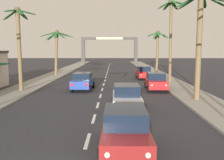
{
  "coord_description": "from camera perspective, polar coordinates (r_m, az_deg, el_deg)",
  "views": [
    {
      "loc": [
        1.15,
        -6.97,
        3.95
      ],
      "look_at": [
        1.04,
        8.0,
        2.2
      ],
      "focal_mm": 42.41,
      "sensor_mm": 36.0,
      "label": 1
    }
  ],
  "objects": [
    {
      "name": "sidewalk_right",
      "position": [
        28.05,
        14.14,
        -1.48
      ],
      "size": [
        3.2,
        110.0,
        0.14
      ],
      "primitive_type": "cube",
      "color": "gray",
      "rests_on": "ground"
    },
    {
      "name": "sidewalk_left",
      "position": [
        28.68,
        -17.77,
        -1.42
      ],
      "size": [
        3.2,
        110.0,
        0.14
      ],
      "primitive_type": "cube",
      "color": "gray",
      "rests_on": "ground"
    },
    {
      "name": "lane_markings",
      "position": [
        26.97,
        -1.15,
        -1.74
      ],
      "size": [
        4.28,
        86.7,
        0.01
      ],
      "color": "silver",
      "rests_on": "ground"
    },
    {
      "name": "sedan_lead_at_stop_bar",
      "position": [
        10.37,
        2.88,
        -10.73
      ],
      "size": [
        1.98,
        4.46,
        1.68
      ],
      "color": "maroon",
      "rests_on": "ground"
    },
    {
      "name": "sedan_third_in_queue",
      "position": [
        16.98,
        3.17,
        -3.85
      ],
      "size": [
        1.95,
        4.45,
        1.68
      ],
      "color": "silver",
      "rests_on": "ground"
    },
    {
      "name": "sedan_oncoming_far",
      "position": [
        25.91,
        -6.31,
        -0.23
      ],
      "size": [
        2.08,
        4.5,
        1.68
      ],
      "color": "navy",
      "rests_on": "ground"
    },
    {
      "name": "sedan_parked_nearest_kerb",
      "position": [
        35.5,
        6.89,
        1.62
      ],
      "size": [
        1.99,
        4.47,
        1.68
      ],
      "color": "red",
      "rests_on": "ground"
    },
    {
      "name": "sedan_parked_mid_kerb",
      "position": [
        25.96,
        9.42,
        -0.27
      ],
      "size": [
        2.04,
        4.49,
        1.68
      ],
      "color": "red",
      "rests_on": "ground"
    },
    {
      "name": "palm_left_second",
      "position": [
        25.72,
        -19.46,
        9.26
      ],
      "size": [
        3.16,
        3.17,
        7.7
      ],
      "color": "brown",
      "rests_on": "ground"
    },
    {
      "name": "palm_left_third",
      "position": [
        40.17,
        -11.87,
        7.79
      ],
      "size": [
        4.97,
        4.86,
        6.74
      ],
      "color": "brown",
      "rests_on": "ground"
    },
    {
      "name": "palm_right_second",
      "position": [
        20.89,
        18.33,
        10.46
      ],
      "size": [
        4.02,
        3.78,
        8.2
      ],
      "color": "brown",
      "rests_on": "ground"
    },
    {
      "name": "palm_right_third",
      "position": [
        31.66,
        12.58,
        12.13
      ],
      "size": [
        3.36,
        3.43,
        9.64
      ],
      "color": "brown",
      "rests_on": "ground"
    },
    {
      "name": "palm_right_farthest",
      "position": [
        42.38,
        9.82,
        7.82
      ],
      "size": [
        3.6,
        3.54,
        6.82
      ],
      "color": "brown",
      "rests_on": "ground"
    },
    {
      "name": "town_gateway_arch",
      "position": [
        68.46,
        -0.54,
        7.15
      ],
      "size": [
        14.48,
        0.9,
        7.03
      ],
      "color": "#423D38",
      "rests_on": "ground"
    }
  ]
}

